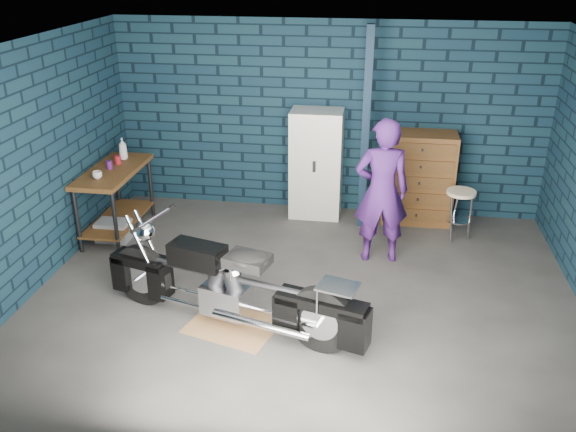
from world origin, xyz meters
name	(u,v)px	position (x,y,z in m)	size (l,w,h in m)	color
ground	(304,294)	(0.00, 0.00, 0.00)	(6.00, 6.00, 0.00)	#4D4B48
room_walls	(312,115)	(0.00, 0.55, 1.90)	(6.02, 5.01, 2.71)	#102637
support_post	(366,131)	(0.55, 1.95, 1.35)	(0.10, 0.10, 2.70)	#112335
workbench	(116,201)	(-2.68, 1.22, 0.46)	(0.60, 1.40, 0.91)	brown
drip_mat	(233,325)	(-0.64, -0.73, 0.00)	(0.88, 0.66, 0.01)	#936240
motorcycle	(231,280)	(-0.64, -0.73, 0.54)	(2.44, 0.66, 1.07)	black
person	(382,191)	(0.80, 0.99, 0.90)	(0.65, 0.43, 1.79)	#481D6E
storage_bin	(114,231)	(-2.66, 1.00, 0.13)	(0.42, 0.30, 0.26)	gray
locker	(316,164)	(-0.12, 2.23, 0.77)	(0.71, 0.51, 1.53)	silver
tool_chest	(418,178)	(1.30, 2.23, 0.64)	(0.95, 0.53, 1.27)	brown
shop_stool	(459,215)	(1.82, 1.70, 0.34)	(0.38, 0.38, 0.69)	beige
cup_a	(97,175)	(-2.72, 0.86, 0.96)	(0.12, 0.12, 0.09)	beige
mug_purple	(109,165)	(-2.72, 1.24, 0.96)	(0.08, 0.08, 0.11)	#4E1862
mug_red	(118,160)	(-2.69, 1.43, 0.97)	(0.08, 0.08, 0.11)	#A51623
bottle	(123,148)	(-2.69, 1.64, 1.06)	(0.11, 0.11, 0.30)	gray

